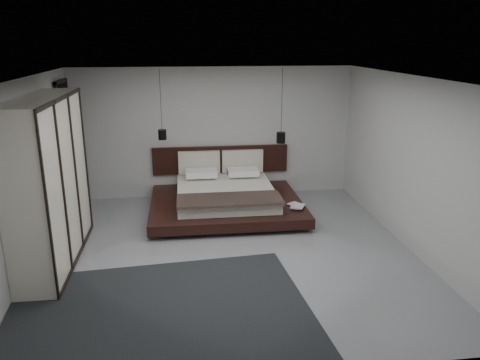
{
  "coord_description": "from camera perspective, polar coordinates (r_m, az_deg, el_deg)",
  "views": [
    {
      "loc": [
        -0.68,
        -6.98,
        3.34
      ],
      "look_at": [
        0.35,
        1.2,
        0.86
      ],
      "focal_mm": 35.0,
      "sensor_mm": 36.0,
      "label": 1
    }
  ],
  "objects": [
    {
      "name": "lattice_screen",
      "position": [
        9.91,
        -20.29,
        3.84
      ],
      "size": [
        0.05,
        0.9,
        2.6
      ],
      "primitive_type": "cube",
      "color": "black",
      "rests_on": "floor"
    },
    {
      "name": "wall_right",
      "position": [
        8.13,
        20.02,
        1.92
      ],
      "size": [
        0.0,
        6.0,
        6.0
      ],
      "primitive_type": "plane",
      "rotation": [
        1.57,
        0.0,
        -1.57
      ],
      "color": "#B1B1AF",
      "rests_on": "floor"
    },
    {
      "name": "pendant_right",
      "position": [
        9.78,
        5.01,
        5.2
      ],
      "size": [
        0.18,
        0.18,
        1.53
      ],
      "color": "black",
      "rests_on": "ceiling"
    },
    {
      "name": "pendant_left",
      "position": [
        9.55,
        -9.45,
        5.52
      ],
      "size": [
        0.16,
        0.16,
        1.39
      ],
      "color": "black",
      "rests_on": "ceiling"
    },
    {
      "name": "book_lower",
      "position": [
        8.98,
        6.37,
        -3.19
      ],
      "size": [
        0.35,
        0.37,
        0.03
      ],
      "primitive_type": "imported",
      "rotation": [
        0.0,
        0.0,
        0.57
      ],
      "color": "#99724C",
      "rests_on": "bed"
    },
    {
      "name": "book_upper",
      "position": [
        8.94,
        6.29,
        -3.11
      ],
      "size": [
        0.35,
        0.39,
        0.02
      ],
      "primitive_type": "imported",
      "rotation": [
        0.0,
        0.0,
        -0.46
      ],
      "color": "#99724C",
      "rests_on": "book_lower"
    },
    {
      "name": "wall_left",
      "position": [
        7.61,
        -24.65,
        0.42
      ],
      "size": [
        0.0,
        6.0,
        6.0
      ],
      "primitive_type": "plane",
      "rotation": [
        1.57,
        0.0,
        1.57
      ],
      "color": "#B1B1AF",
      "rests_on": "floor"
    },
    {
      "name": "wall_front",
      "position": [
        4.48,
        2.32,
        -8.94
      ],
      "size": [
        6.0,
        0.0,
        6.0
      ],
      "primitive_type": "plane",
      "rotation": [
        -1.57,
        0.0,
        0.0
      ],
      "color": "#B1B1AF",
      "rests_on": "floor"
    },
    {
      "name": "bed",
      "position": [
        9.42,
        -1.79,
        -2.06
      ],
      "size": [
        2.96,
        2.47,
        1.11
      ],
      "color": "black",
      "rests_on": "floor"
    },
    {
      "name": "rug",
      "position": [
        6.25,
        -9.76,
        -15.71
      ],
      "size": [
        4.03,
        3.03,
        0.02
      ],
      "primitive_type": "cube",
      "rotation": [
        0.0,
        0.0,
        0.08
      ],
      "color": "black",
      "rests_on": "floor"
    },
    {
      "name": "wardrobe",
      "position": [
        7.61,
        -22.24,
        -0.25
      ],
      "size": [
        0.61,
        2.6,
        2.55
      ],
      "color": "silver",
      "rests_on": "floor"
    },
    {
      "name": "floor",
      "position": [
        7.77,
        -1.46,
        -8.71
      ],
      "size": [
        6.0,
        6.0,
        0.0
      ],
      "primitive_type": "plane",
      "color": "gray",
      "rests_on": "ground"
    },
    {
      "name": "wall_back",
      "position": [
        10.19,
        -3.23,
        5.77
      ],
      "size": [
        6.0,
        0.0,
        6.0
      ],
      "primitive_type": "plane",
      "rotation": [
        1.57,
        0.0,
        0.0
      ],
      "color": "#B1B1AF",
      "rests_on": "floor"
    },
    {
      "name": "ceiling",
      "position": [
        7.03,
        -1.64,
        12.35
      ],
      "size": [
        6.0,
        6.0,
        0.0
      ],
      "primitive_type": "plane",
      "rotation": [
        3.14,
        0.0,
        0.0
      ],
      "color": "white",
      "rests_on": "wall_back"
    }
  ]
}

